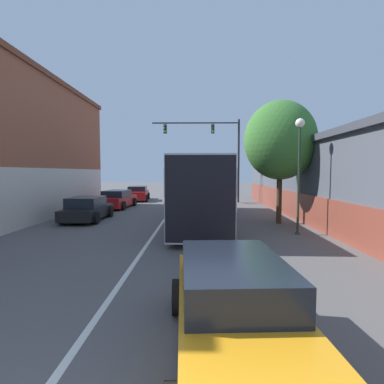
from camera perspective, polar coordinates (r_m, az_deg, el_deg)
The scene contains 9 objects.
lane_center_line at distance 16.12m, azimuth -5.70°, elevation -5.83°, with size 0.14×41.95×0.01m.
bus at distance 16.42m, azimuth 1.88°, elevation 0.93°, with size 3.01×12.86×3.33m.
hatchback_foreground at distance 4.71m, azimuth 8.11°, elevation -21.60°, with size 2.07×4.67×1.40m.
parked_car_left_near at distance 23.29m, azimuth -13.98°, elevation -1.36°, with size 2.23×4.62×1.35m.
parked_car_left_mid at distance 29.12m, azimuth -10.25°, elevation -0.27°, with size 2.35×4.69×1.37m.
parked_car_left_far at distance 17.71m, azimuth -19.33°, elevation -3.10°, with size 2.04×4.13×1.33m.
traffic_signal_gantry at distance 26.92m, azimuth 4.31°, elevation 9.25°, with size 7.76×0.36×7.35m.
street_lamp at distance 13.66m, azimuth 19.74°, elevation 6.02°, with size 0.39×0.39×4.97m.
street_tree_near at distance 16.39m, azimuth 16.45°, elevation 9.40°, with size 3.72×3.34×6.39m.
Camera 1 is at (1.86, -0.81, 2.69)m, focal length 28.00 mm.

